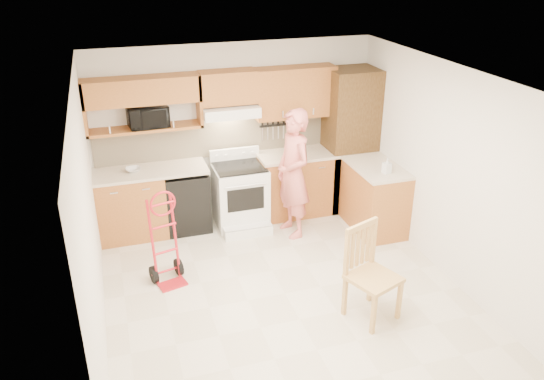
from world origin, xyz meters
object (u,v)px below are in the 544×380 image
microwave (148,116)px  dining_chair (374,275)px  range (241,192)px  person (293,174)px  hand_truck (166,243)px

microwave → dining_chair: (1.96, -2.76, -1.10)m
range → dining_chair: 2.57m
person → microwave: bearing=-121.7°
hand_truck → dining_chair: hand_truck is taller
person → dining_chair: size_ratio=1.69×
microwave → range: bearing=-22.1°
microwave → person: size_ratio=0.28×
microwave → range: microwave is taller
microwave → range: 1.63m
range → hand_truck: bearing=-136.3°
microwave → dining_chair: 3.56m
microwave → hand_truck: (-0.03, -1.44, -1.09)m
person → hand_truck: 1.97m
dining_chair → range: bearing=87.0°
range → person: (0.62, -0.42, 0.36)m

